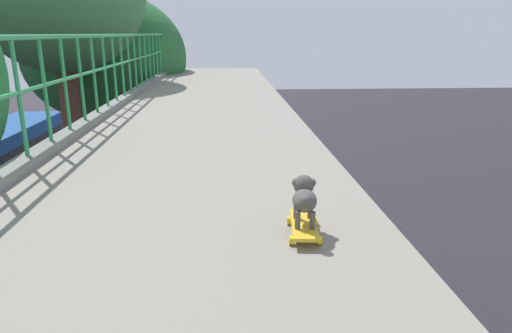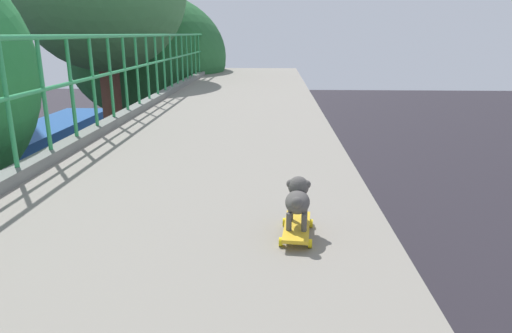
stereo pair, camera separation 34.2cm
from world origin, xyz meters
name	(u,v)px [view 1 (the left image)]	position (x,y,z in m)	size (l,w,h in m)	color
roadside_tree_farthest	(106,59)	(-2.39, 16.92, 6.22)	(5.54, 5.54, 8.49)	#4A3226
toy_skateboard	(304,225)	(2.29, 3.15, 5.82)	(0.24, 0.51, 0.08)	gold
small_dog	(304,196)	(2.30, 3.18, 6.02)	(0.18, 0.36, 0.31)	#514D4B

